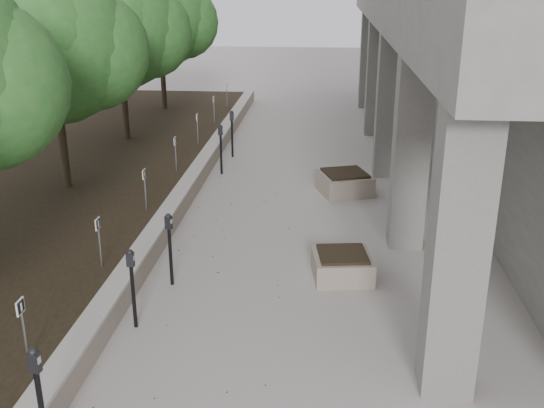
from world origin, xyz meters
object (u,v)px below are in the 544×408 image
(parking_meter_1, at_px, (41,404))
(parking_meter_5, at_px, (232,134))
(crabapple_tree_5, at_px, (161,38))
(planter_front, at_px, (342,265))
(parking_meter_3, at_px, (170,250))
(crabapple_tree_4, at_px, (121,53))
(parking_meter_4, at_px, (221,149))
(parking_meter_2, at_px, (133,289))
(planter_back, at_px, (345,182))
(crabapple_tree_3, at_px, (55,78))

(parking_meter_1, relative_size, parking_meter_5, 1.02)
(crabapple_tree_5, height_order, parking_meter_1, crabapple_tree_5)
(planter_front, bearing_deg, parking_meter_3, -169.60)
(crabapple_tree_4, relative_size, parking_meter_4, 3.72)
(parking_meter_5, xyz_separation_m, planter_front, (3.30, -8.20, -0.49))
(parking_meter_2, bearing_deg, crabapple_tree_4, 109.44)
(parking_meter_5, distance_m, planter_back, 4.75)
(parking_meter_3, bearing_deg, parking_meter_1, -75.62)
(crabapple_tree_3, relative_size, crabapple_tree_5, 1.00)
(crabapple_tree_4, height_order, parking_meter_5, crabapple_tree_4)
(crabapple_tree_5, xyz_separation_m, parking_meter_3, (3.69, -14.31, -2.41))
(parking_meter_2, height_order, planter_front, parking_meter_2)
(crabapple_tree_5, distance_m, parking_meter_1, 19.25)
(planter_front, bearing_deg, parking_meter_1, -125.12)
(crabapple_tree_3, distance_m, planter_front, 8.31)
(crabapple_tree_4, distance_m, parking_meter_5, 4.30)
(crabapple_tree_5, height_order, parking_meter_3, crabapple_tree_5)
(parking_meter_4, bearing_deg, parking_meter_3, -81.76)
(planter_back, bearing_deg, crabapple_tree_4, 151.87)
(parking_meter_1, bearing_deg, crabapple_tree_5, 109.70)
(parking_meter_3, bearing_deg, parking_meter_2, -79.06)
(crabapple_tree_4, height_order, planter_front, crabapple_tree_4)
(parking_meter_1, xyz_separation_m, planter_back, (3.74, 10.08, -0.47))
(parking_meter_2, distance_m, parking_meter_5, 10.31)
(crabapple_tree_5, height_order, planter_back, crabapple_tree_5)
(parking_meter_4, bearing_deg, crabapple_tree_4, 152.55)
(parking_meter_3, bearing_deg, crabapple_tree_5, 124.29)
(parking_meter_4, height_order, planter_front, parking_meter_4)
(parking_meter_1, xyz_separation_m, parking_meter_4, (0.23, 11.47, -0.03))
(parking_meter_1, bearing_deg, parking_meter_3, 94.44)
(parking_meter_3, distance_m, planter_back, 6.49)
(parking_meter_5, xyz_separation_m, planter_back, (3.46, -3.22, -0.45))
(crabapple_tree_3, bearing_deg, parking_meter_5, 51.62)
(crabapple_tree_5, relative_size, planter_front, 5.03)
(parking_meter_4, relative_size, planter_back, 1.18)
(parking_meter_1, height_order, parking_meter_2, parking_meter_1)
(crabapple_tree_3, height_order, parking_meter_2, crabapple_tree_3)
(crabapple_tree_4, relative_size, parking_meter_3, 3.84)
(crabapple_tree_5, xyz_separation_m, parking_meter_2, (3.45, -15.84, -2.43))
(crabapple_tree_3, xyz_separation_m, crabapple_tree_5, (0.00, 10.00, 0.00))
(parking_meter_2, xyz_separation_m, parking_meter_4, (0.04, 8.48, 0.04))
(crabapple_tree_4, height_order, parking_meter_2, crabapple_tree_4)
(parking_meter_3, relative_size, planter_back, 1.14)
(parking_meter_1, bearing_deg, crabapple_tree_4, 113.15)
(crabapple_tree_4, relative_size, crabapple_tree_5, 1.00)
(parking_meter_5, bearing_deg, parking_meter_3, -104.96)
(parking_meter_2, xyz_separation_m, planter_back, (3.55, 7.10, -0.40))
(parking_meter_1, height_order, planter_front, parking_meter_1)
(crabapple_tree_5, distance_m, parking_meter_2, 16.39)
(crabapple_tree_4, xyz_separation_m, parking_meter_1, (3.26, -13.83, -2.36))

